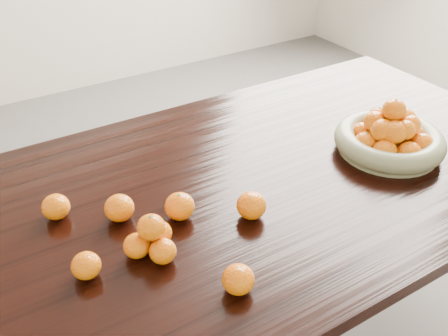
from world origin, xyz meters
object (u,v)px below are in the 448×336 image
orange_pyramid (152,239)px  loose_orange_0 (180,206)px  fruit_bowl (390,137)px  dining_table (233,210)px

orange_pyramid → loose_orange_0: size_ratio=1.64×
fruit_bowl → loose_orange_0: fruit_bowl is taller
dining_table → orange_pyramid: 0.35m
dining_table → fruit_bowl: 0.51m
dining_table → loose_orange_0: bearing=-165.6°
dining_table → fruit_bowl: (0.48, -0.10, 0.14)m
orange_pyramid → loose_orange_0: orange_pyramid is taller
orange_pyramid → loose_orange_0: (0.11, 0.08, -0.01)m
dining_table → loose_orange_0: (-0.19, -0.05, 0.12)m
fruit_bowl → orange_pyramid: (-0.78, -0.03, -0.01)m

